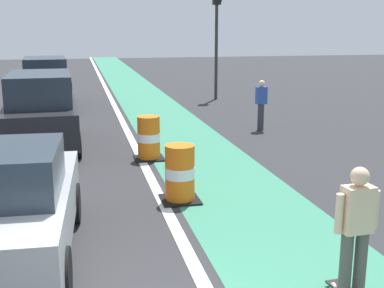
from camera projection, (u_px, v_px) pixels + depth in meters
The scene contains 10 objects.
bike_lane_strip at pixel (170, 125), 16.90m from camera, with size 2.50×80.00×0.01m, color #387F60.
lane_divider_stripe at pixel (125, 127), 16.57m from camera, with size 0.20×80.00×0.01m, color silver.
skateboarder_on_lane at pixel (356, 231), 5.87m from camera, with size 0.57×0.81×1.69m.
parked_sedan_nearest at pixel (3, 206), 6.92m from camera, with size 2.08×4.19×1.70m.
parked_suv_second at pixel (41, 110), 13.60m from camera, with size 2.04×4.66×2.04m.
parked_suv_third at pixel (46, 82), 20.39m from camera, with size 2.12×4.70×2.04m.
traffic_barrel_front at pixel (180, 174), 9.46m from camera, with size 0.73×0.73×1.09m.
traffic_barrel_mid at pixel (149, 138), 12.48m from camera, with size 0.73×0.73×1.09m.
traffic_light_corner at pixel (217, 21), 22.24m from camera, with size 0.41×0.32×5.10m.
pedestrian_crossing at pixel (261, 104), 15.90m from camera, with size 0.34×0.20×1.61m.
Camera 1 is at (-0.55, -4.35, 3.24)m, focal length 46.84 mm.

